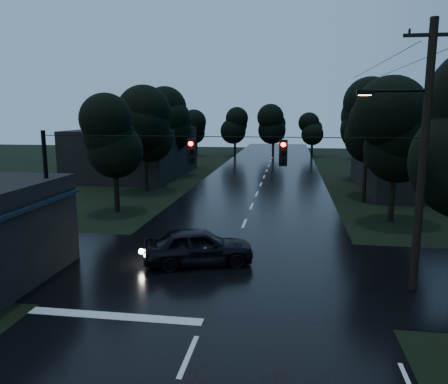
# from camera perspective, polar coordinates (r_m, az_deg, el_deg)

# --- Properties ---
(main_road) EXTENTS (12.00, 120.00, 0.02)m
(main_road) POSITION_cam_1_polar(r_m,az_deg,el_deg) (36.61, 4.31, -0.28)
(main_road) COLOR black
(main_road) RESTS_ON ground
(cross_street) EXTENTS (60.00, 9.00, 0.02)m
(cross_street) POSITION_cam_1_polar(r_m,az_deg,el_deg) (19.29, 0.16, -10.06)
(cross_street) COLOR black
(cross_street) RESTS_ON ground
(building_far_right) EXTENTS (10.00, 14.00, 4.40)m
(building_far_right) POSITION_cam_1_polar(r_m,az_deg,el_deg) (41.72, 24.38, 3.18)
(building_far_right) COLOR black
(building_far_right) RESTS_ON ground
(building_far_left) EXTENTS (10.00, 16.00, 5.00)m
(building_far_left) POSITION_cam_1_polar(r_m,az_deg,el_deg) (49.00, -11.34, 5.18)
(building_far_left) COLOR black
(building_far_left) RESTS_ON ground
(utility_pole_main) EXTENTS (3.50, 0.30, 10.00)m
(utility_pole_main) POSITION_cam_1_polar(r_m,az_deg,el_deg) (17.61, 24.33, 4.65)
(utility_pole_main) COLOR black
(utility_pole_main) RESTS_ON ground
(utility_pole_far) EXTENTS (2.00, 0.30, 7.50)m
(utility_pole_far) POSITION_cam_1_polar(r_m,az_deg,el_deg) (34.47, 18.08, 5.09)
(utility_pole_far) COLOR black
(utility_pole_far) RESTS_ON ground
(anchor_pole_left) EXTENTS (0.18, 0.18, 6.00)m
(anchor_pole_left) POSITION_cam_1_polar(r_m,az_deg,el_deg) (20.06, -22.00, -1.13)
(anchor_pole_left) COLOR black
(anchor_pole_left) RESTS_ON ground
(span_signals) EXTENTS (15.00, 0.37, 1.12)m
(span_signals) POSITION_cam_1_polar(r_m,az_deg,el_deg) (17.07, 1.52, 5.36)
(span_signals) COLOR black
(span_signals) RESTS_ON ground
(tree_left_a) EXTENTS (3.92, 3.92, 8.26)m
(tree_left_a) POSITION_cam_1_polar(r_m,az_deg,el_deg) (30.26, -14.16, 7.22)
(tree_left_a) COLOR black
(tree_left_a) RESTS_ON ground
(tree_left_b) EXTENTS (4.20, 4.20, 8.85)m
(tree_left_b) POSITION_cam_1_polar(r_m,az_deg,el_deg) (37.94, -10.35, 8.49)
(tree_left_b) COLOR black
(tree_left_b) RESTS_ON ground
(tree_left_c) EXTENTS (4.48, 4.48, 9.44)m
(tree_left_c) POSITION_cam_1_polar(r_m,az_deg,el_deg) (47.66, -7.13, 9.37)
(tree_left_c) COLOR black
(tree_left_c) RESTS_ON ground
(tree_right_a) EXTENTS (4.20, 4.20, 8.85)m
(tree_right_a) POSITION_cam_1_polar(r_m,az_deg,el_deg) (28.62, 21.60, 7.40)
(tree_right_a) COLOR black
(tree_right_a) RESTS_ON ground
(tree_right_b) EXTENTS (4.48, 4.48, 9.44)m
(tree_right_b) POSITION_cam_1_polar(r_m,az_deg,el_deg) (36.56, 19.79, 8.59)
(tree_right_b) COLOR black
(tree_right_b) RESTS_ON ground
(tree_right_c) EXTENTS (4.76, 4.76, 10.03)m
(tree_right_c) POSITION_cam_1_polar(r_m,az_deg,el_deg) (46.51, 18.20, 9.38)
(tree_right_c) COLOR black
(tree_right_c) RESTS_ON ground
(car) EXTENTS (5.26, 3.38, 1.67)m
(car) POSITION_cam_1_polar(r_m,az_deg,el_deg) (19.70, -3.33, -7.08)
(car) COLOR black
(car) RESTS_ON ground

